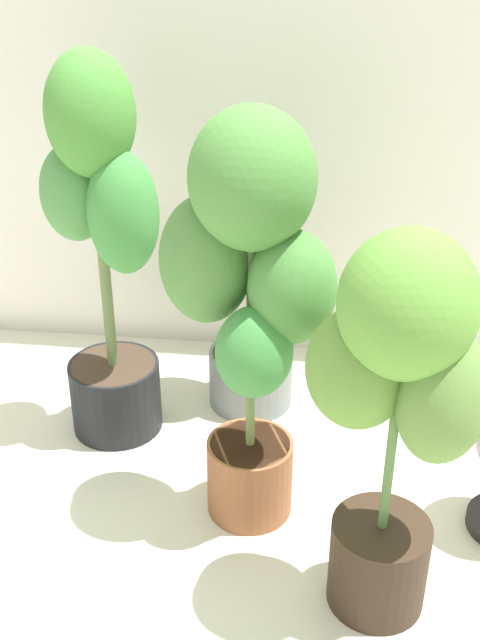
{
  "coord_description": "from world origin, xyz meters",
  "views": [
    {
      "loc": [
        0.17,
        -1.18,
        1.19
      ],
      "look_at": [
        0.01,
        0.25,
        0.41
      ],
      "focal_mm": 43.71,
      "sensor_mm": 36.0,
      "label": 1
    }
  ],
  "objects_px": {
    "potted_plant_back_center": "(250,270)",
    "potted_plant_back_left": "(103,244)",
    "potted_plant_front_right": "(396,397)",
    "potted_plant_center": "(249,289)"
  },
  "relations": [
    {
      "from": "potted_plant_back_center",
      "to": "potted_plant_back_left",
      "type": "bearing_deg",
      "value": -154.21
    },
    {
      "from": "potted_plant_back_left",
      "to": "potted_plant_front_right",
      "type": "bearing_deg",
      "value": -37.88
    },
    {
      "from": "potted_plant_back_center",
      "to": "potted_plant_front_right",
      "type": "bearing_deg",
      "value": -64.29
    },
    {
      "from": "potted_plant_center",
      "to": "potted_plant_back_left",
      "type": "distance_m",
      "value": 0.45
    },
    {
      "from": "potted_plant_back_left",
      "to": "potted_plant_back_center",
      "type": "bearing_deg",
      "value": 25.79
    },
    {
      "from": "potted_plant_back_center",
      "to": "potted_plant_front_right",
      "type": "distance_m",
      "value": 0.72
    },
    {
      "from": "potted_plant_center",
      "to": "potted_plant_back_left",
      "type": "bearing_deg",
      "value": 143.21
    },
    {
      "from": "potted_plant_front_right",
      "to": "potted_plant_back_left",
      "type": "height_order",
      "value": "potted_plant_back_left"
    },
    {
      "from": "potted_plant_front_right",
      "to": "potted_plant_back_center",
      "type": "bearing_deg",
      "value": 115.71
    },
    {
      "from": "potted_plant_center",
      "to": "potted_plant_front_right",
      "type": "bearing_deg",
      "value": -39.28
    }
  ]
}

